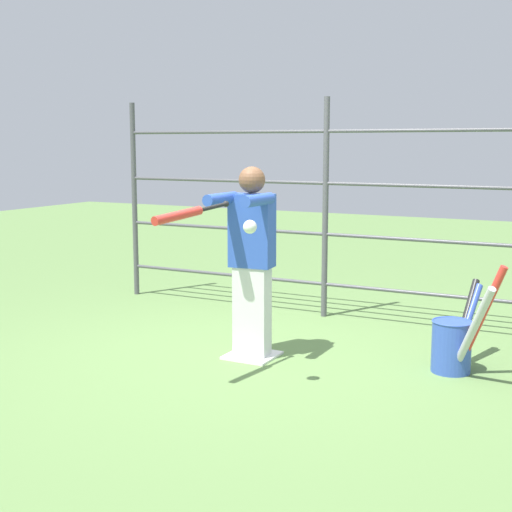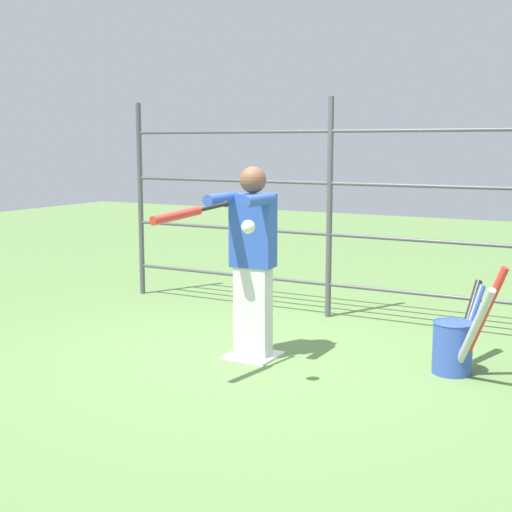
{
  "view_description": "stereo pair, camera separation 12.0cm",
  "coord_description": "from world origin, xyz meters",
  "px_view_note": "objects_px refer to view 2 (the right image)",
  "views": [
    {
      "loc": [
        -2.7,
        5.12,
        1.77
      ],
      "look_at": [
        -0.21,
        0.32,
        0.92
      ],
      "focal_mm": 50.0,
      "sensor_mm": 36.0,
      "label": 1
    },
    {
      "loc": [
        -2.8,
        5.07,
        1.77
      ],
      "look_at": [
        -0.21,
        0.32,
        0.92
      ],
      "focal_mm": 50.0,
      "sensor_mm": 36.0,
      "label": 2
    }
  ],
  "objects_px": {
    "batter": "(252,256)",
    "softball_in_flight": "(248,227)",
    "bat_bucket": "(457,342)",
    "baseball_bat_swinging": "(183,214)"
  },
  "relations": [
    {
      "from": "batter",
      "to": "bat_bucket",
      "type": "bearing_deg",
      "value": -166.17
    },
    {
      "from": "batter",
      "to": "softball_in_flight",
      "type": "height_order",
      "value": "batter"
    },
    {
      "from": "softball_in_flight",
      "to": "bat_bucket",
      "type": "xyz_separation_m",
      "value": [
        -1.19,
        -1.19,
        -0.96
      ]
    },
    {
      "from": "batter",
      "to": "softball_in_flight",
      "type": "xyz_separation_m",
      "value": [
        -0.41,
        0.79,
        0.34
      ]
    },
    {
      "from": "softball_in_flight",
      "to": "baseball_bat_swinging",
      "type": "bearing_deg",
      "value": 11.1
    },
    {
      "from": "baseball_bat_swinging",
      "to": "bat_bucket",
      "type": "distance_m",
      "value": 2.34
    },
    {
      "from": "baseball_bat_swinging",
      "to": "softball_in_flight",
      "type": "distance_m",
      "value": 0.49
    },
    {
      "from": "batter",
      "to": "bat_bucket",
      "type": "relative_size",
      "value": 1.52
    },
    {
      "from": "batter",
      "to": "baseball_bat_swinging",
      "type": "xyz_separation_m",
      "value": [
        0.06,
        0.89,
        0.42
      ]
    },
    {
      "from": "bat_bucket",
      "to": "batter",
      "type": "bearing_deg",
      "value": 13.83
    }
  ]
}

